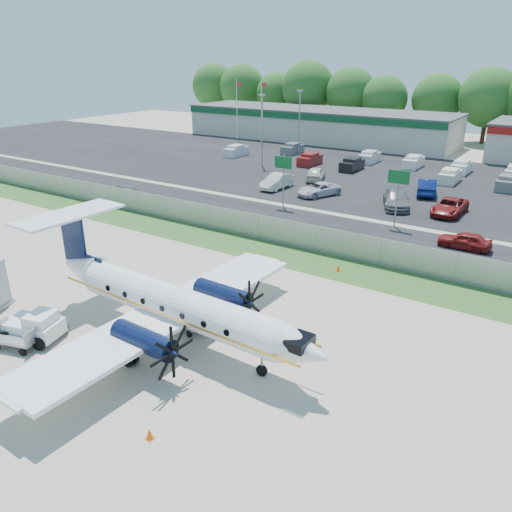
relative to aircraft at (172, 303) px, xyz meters
The scene contains 28 objects.
ground 2.41m from the aircraft, 72.34° to the left, with size 170.00×170.00×0.00m, color #B0A895.
grass_verge 13.29m from the aircraft, 88.44° to the left, with size 170.00×4.00×0.02m, color #2D561E.
access_road 20.24m from the aircraft, 88.98° to the left, with size 170.00×8.00×0.02m, color black.
parking_lot 41.18m from the aircraft, 89.50° to the left, with size 170.00×32.00×0.02m, color black.
perimeter_fence 15.17m from the aircraft, 88.64° to the left, with size 120.00×0.06×1.99m.
building_west 67.39m from the aircraft, 110.54° to the left, with size 46.40×12.40×5.24m.
sign_left 25.26m from the aircraft, 107.64° to the left, with size 1.80×0.26×5.00m.
sign_mid 24.31m from the aircraft, 82.05° to the left, with size 1.80×0.26×5.00m.
flagpole_west 66.54m from the aircraft, 122.36° to the left, with size 1.06×0.12×10.00m.
flagpole_east 64.01m from the aircraft, 118.57° to the left, with size 1.06×0.12×10.00m.
light_pole_nw 43.89m from the aircraft, 116.66° to the left, with size 0.90×0.35×9.09m.
light_pole_sw 53.00m from the aircraft, 111.79° to the left, with size 0.90×0.35×9.09m.
tree_line 75.15m from the aircraft, 89.73° to the left, with size 112.00×6.00×14.00m, color #215519, non-canonical shape.
aircraft is the anchor object (origin of this frame).
pushback_tug 7.20m from the aircraft, 147.65° to the right, with size 3.13×2.63×1.50m.
baggage_cart_near 7.87m from the aircraft, 141.81° to the right, with size 2.53×1.91×1.18m.
baggage_cart_far 2.07m from the aircraft, 91.41° to the left, with size 2.21×1.64×1.04m.
cone_nose 7.42m from the aircraft, 55.49° to the right, with size 0.33×0.33×0.46m.
cone_starboard_wing 13.20m from the aircraft, 74.98° to the left, with size 0.33×0.33×0.47m.
road_car_west 28.62m from the aircraft, 141.33° to the left, with size 1.79×4.45×1.52m, color #595B5E.
road_car_mid 23.88m from the aircraft, 66.43° to the left, with size 1.55×3.85×1.31m, color maroon.
parked_car_a 32.20m from the aircraft, 111.54° to the left, with size 1.69×4.85×1.60m, color beige.
parked_car_b 30.44m from the aircraft, 102.53° to the left, with size 2.23×4.84×1.34m, color silver.
parked_car_c 29.97m from the aircraft, 87.02° to the left, with size 2.30×5.66×1.64m, color #595B5E.
parked_car_d 30.99m from the aircraft, 78.05° to the left, with size 2.42×5.25×1.46m, color maroon.
parked_car_f 37.09m from the aircraft, 105.63° to the left, with size 1.87×4.64×1.58m, color beige.
parked_car_g 36.40m from the aircraft, 85.81° to the left, with size 1.82×5.22×1.72m, color navy.
far_parking_rows 46.17m from the aircraft, 89.56° to the left, with size 56.00×10.00×1.60m, color gray, non-canonical shape.
Camera 1 is at (15.30, -17.38, 13.51)m, focal length 35.00 mm.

